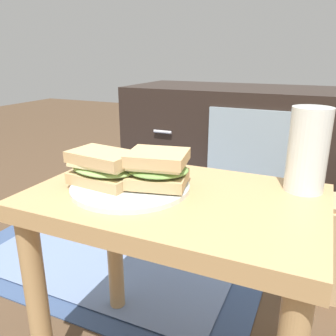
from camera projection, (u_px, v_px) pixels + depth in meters
side_table at (175, 235)px, 0.70m from camera, size 0.56×0.36×0.46m
tv_cabinet at (237, 152)px, 1.59m from camera, size 0.96×0.46×0.58m
area_rug at (115, 255)px, 1.30m from camera, size 1.08×0.68×0.01m
plate at (130, 187)px, 0.69m from camera, size 0.24×0.24×0.01m
sandwich_front at (103, 168)px, 0.69m from camera, size 0.15×0.10×0.07m
sandwich_back at (157, 169)px, 0.67m from camera, size 0.14×0.13×0.07m
beer_glass at (308, 151)px, 0.67m from camera, size 0.08×0.08×0.16m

